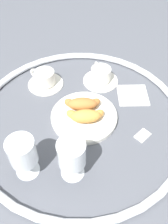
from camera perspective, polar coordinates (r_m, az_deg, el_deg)
name	(u,v)px	position (r m, az deg, el deg)	size (l,w,h in m)	color
ground_plane	(80,119)	(0.85, -0.98, -1.64)	(2.20, 2.20, 0.00)	#4C4F56
table_chrome_rim	(80,117)	(0.84, -0.99, -1.12)	(0.72, 0.72, 0.02)	silver
pastry_plate	(84,116)	(0.85, 0.00, -0.89)	(0.23, 0.23, 0.02)	silver
croissant_large	(86,116)	(0.81, 0.38, -0.86)	(0.13, 0.08, 0.04)	#CC893D
croissant_small	(82,104)	(0.85, -0.38, 1.90)	(0.13, 0.09, 0.04)	#AD6B33
coffee_cup_near	(45,79)	(0.97, -8.99, 7.46)	(0.14, 0.14, 0.06)	silver
coffee_cup_far	(101,76)	(0.98, 3.83, 8.27)	(0.14, 0.14, 0.06)	silver
juice_glass_left	(22,153)	(0.68, -13.94, -9.08)	(0.08, 0.08, 0.14)	white
juice_glass_right	(72,155)	(0.66, -2.86, -9.79)	(0.08, 0.08, 0.14)	white
sugar_packet	(143,135)	(0.83, 13.31, -5.17)	(0.05, 0.03, 0.01)	white
folded_napkin	(133,95)	(0.95, 11.12, 3.87)	(0.11, 0.11, 0.01)	silver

